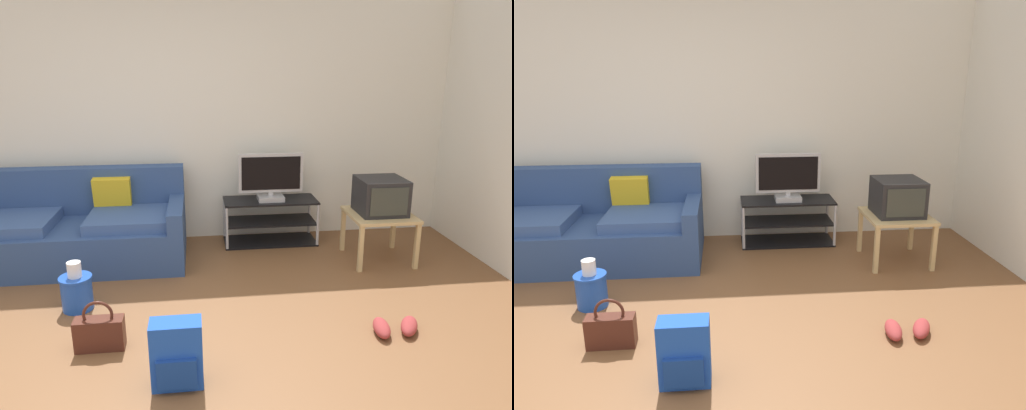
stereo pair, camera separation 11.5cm
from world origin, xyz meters
The scene contains 11 objects.
ground_plane centered at (0.00, 0.00, -0.01)m, with size 9.00×9.80×0.02m, color brown.
wall_back centered at (0.00, 2.45, 1.35)m, with size 9.00×0.10×2.70m, color silver.
couch centered at (-0.89, 1.88, 0.31)m, with size 2.07×0.95×0.85m.
tv_stand centered at (1.04, 2.14, 0.24)m, with size 0.98×0.41×0.47m.
flat_tv centered at (1.04, 2.11, 0.72)m, with size 0.67×0.22×0.49m.
side_table centered at (2.01, 1.53, 0.41)m, with size 0.60×0.60×0.47m.
crt_tv centered at (2.01, 1.55, 0.64)m, with size 0.43×0.43×0.34m.
backpack centered at (0.13, -0.16, 0.20)m, with size 0.30×0.23×0.41m.
handbag centered at (-0.40, 0.28, 0.12)m, with size 0.32×0.12×0.35m.
cleaning_bucket centered at (-0.67, 0.87, 0.16)m, with size 0.25×0.25×0.39m.
sneakers_pair centered at (1.64, 0.22, 0.04)m, with size 0.39×0.28×0.09m.
Camera 2 is at (0.40, -2.61, 1.81)m, focal length 33.17 mm.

